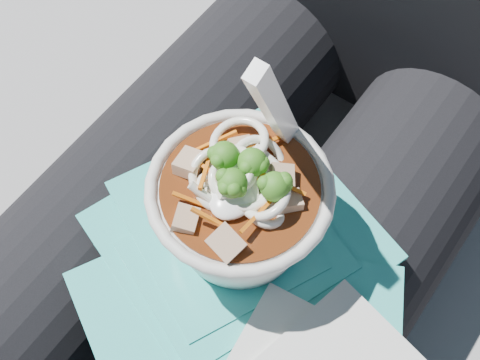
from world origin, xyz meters
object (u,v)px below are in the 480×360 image
Objects in this scene: lap at (225,247)px; udon_bowl at (241,203)px; stone_ledge at (293,252)px; person_body at (282,161)px; plastic_bag at (241,292)px.

lap is 2.51× the size of udon_bowl.
person_body reaches higher than stone_ledge.
udon_bowl reaches higher than plastic_bag.
person_body is 0.17m from plastic_bag.
lap is at bearing -90.00° from stone_ledge.
lap is 1.51× the size of plastic_bag.
lap is at bearing 152.36° from udon_bowl.
udon_bowl reaches higher than lap.
udon_bowl is (0.03, -0.16, 0.44)m from stone_ledge.
udon_bowl is at bearing -80.22° from stone_ledge.
plastic_bag is at bearing -74.53° from stone_ledge.
person_body reaches higher than plastic_bag.
person_body is 3.07× the size of plastic_bag.
stone_ledge is at bearing 105.47° from plastic_bag.
lap is 0.12m from plastic_bag.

